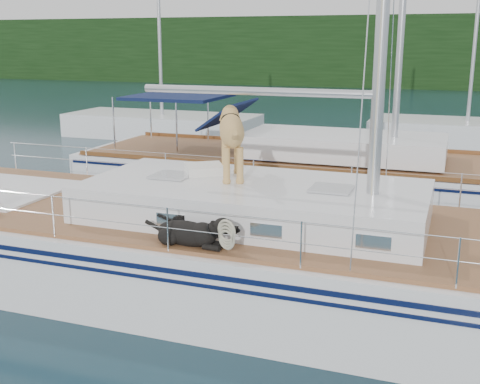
% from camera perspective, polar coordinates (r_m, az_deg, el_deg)
% --- Properties ---
extents(ground, '(120.00, 120.00, 0.00)m').
position_cam_1_polar(ground, '(10.06, -3.11, -8.90)').
color(ground, black).
rests_on(ground, ground).
extents(tree_line, '(90.00, 3.00, 6.00)m').
position_cam_1_polar(tree_line, '(53.63, 16.51, 12.62)').
color(tree_line, black).
rests_on(tree_line, ground).
extents(shore_bank, '(92.00, 1.00, 1.20)m').
position_cam_1_polar(shore_bank, '(54.92, 16.42, 10.14)').
color(shore_bank, '#595147').
rests_on(shore_bank, ground).
extents(main_sailboat, '(12.00, 3.81, 14.01)m').
position_cam_1_polar(main_sailboat, '(9.77, -2.65, -5.28)').
color(main_sailboat, white).
rests_on(main_sailboat, ground).
extents(neighbor_sailboat, '(11.00, 3.50, 13.30)m').
position_cam_1_polar(neighbor_sailboat, '(15.28, 5.62, 1.60)').
color(neighbor_sailboat, white).
rests_on(neighbor_sailboat, ground).
extents(bg_boat_west, '(8.00, 3.00, 11.65)m').
position_cam_1_polar(bg_boat_west, '(25.58, -7.37, 6.22)').
color(bg_boat_west, white).
rests_on(bg_boat_west, ground).
extents(bg_boat_center, '(7.20, 3.00, 11.65)m').
position_cam_1_polar(bg_boat_center, '(24.74, 20.67, 5.17)').
color(bg_boat_center, white).
rests_on(bg_boat_center, ground).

